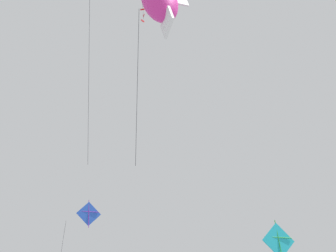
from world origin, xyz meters
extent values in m
cube|color=#1EB2C6|center=(-6.67, 1.63, 24.49)|extent=(1.46, 1.25, 1.87)
cylinder|color=green|center=(-6.66, 1.66, 24.50)|extent=(0.29, 0.42, 2.14)
cylinder|color=green|center=(-6.68, 1.63, 24.66)|extent=(1.13, 1.09, 0.04)
ellipsoid|color=#DB2D93|center=(9.11, 3.52, 29.01)|extent=(1.97, 2.06, 2.28)
cube|color=white|center=(8.61, 3.77, 29.23)|extent=(0.76, 0.71, 0.44)
cube|color=white|center=(9.51, 3.99, 27.93)|extent=(0.64, 0.73, 0.90)
cylinder|color=#47474C|center=(10.00, 3.39, 25.93)|extent=(1.36, 0.86, 3.67)
cube|color=blue|center=(-2.29, -7.09, 25.93)|extent=(0.98, 0.90, 1.30)
cylinder|color=purple|center=(-2.28, -7.08, 25.93)|extent=(0.17, 0.21, 1.50)
cylinder|color=purple|center=(-2.29, -7.09, 26.05)|extent=(0.77, 0.76, 0.03)
cylinder|color=#47474C|center=(5.04, 0.43, 32.37)|extent=(0.03, 0.08, 0.28)
cube|color=red|center=(5.00, 0.44, 32.23)|extent=(0.16, 0.09, 0.06)
cylinder|color=#47474C|center=(4.99, 0.44, 32.09)|extent=(0.03, 0.03, 0.28)
cube|color=red|center=(4.99, 0.43, 31.95)|extent=(0.06, 0.17, 0.06)
cylinder|color=#47474C|center=(4.98, 0.45, 31.81)|extent=(0.06, 0.03, 0.28)
cube|color=red|center=(4.97, 0.48, 31.67)|extent=(0.14, 0.13, 0.06)
cylinder|color=#47474C|center=(5.00, 0.48, 31.53)|extent=(0.01, 0.08, 0.28)
cube|color=red|center=(5.04, 0.48, 31.39)|extent=(0.17, 0.05, 0.06)
cylinder|color=#47474C|center=(6.09, -1.21, 29.90)|extent=(3.35, 2.10, 7.48)
camera|label=1|loc=(20.88, 10.17, 20.08)|focal=59.13mm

